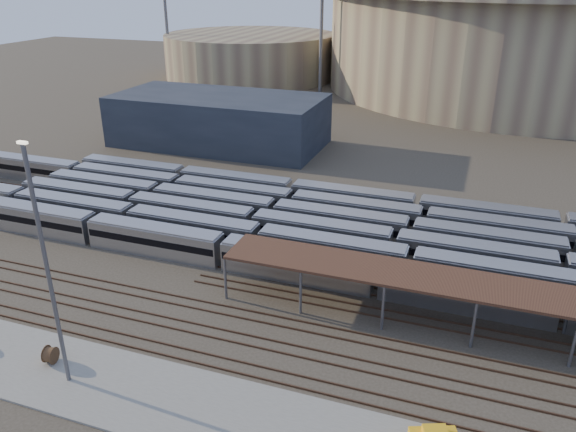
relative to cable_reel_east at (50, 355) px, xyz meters
The scene contains 13 objects.
ground 23.10m from the cable_reel_east, 38.01° to the left, with size 420.00×420.00×0.00m, color #383026.
apron 13.24m from the cable_reel_east, ahead, with size 50.00×9.00×0.20m, color gray.
subway_trains 38.75m from the cable_reel_east, 57.61° to the left, with size 129.62×23.90×3.60m.
inspection_shed 44.30m from the cable_reel_east, 24.38° to the left, with size 60.30×6.00×5.30m.
empty_tracks 20.41m from the cable_reel_east, 26.87° to the left, with size 170.00×9.62×0.18m.
stadium 160.89m from the cable_reel_east, 74.36° to the left, with size 124.00×124.00×32.50m.
secondary_arena 150.27m from the cable_reel_east, 106.17° to the left, with size 56.00×56.00×14.00m, color gray.
service_building 71.34m from the cable_reel_east, 103.65° to the left, with size 42.00×20.00×10.00m, color #1E232D.
floodlight_0 126.31m from the cable_reel_east, 95.43° to the left, with size 4.00×1.00×38.40m.
floodlight_1 151.21m from the cable_reel_east, 116.46° to the left, with size 4.00×1.00×38.40m.
floodlight_3 175.51m from the cable_reel_east, 87.31° to the left, with size 4.00×1.00×38.40m.
cable_reel_east is the anchor object (origin of this frame).
yard_light_pole 10.60m from the cable_reel_east, 25.07° to the right, with size 0.80×0.36×21.51m.
Camera 1 is at (16.16, -46.02, 33.02)m, focal length 35.00 mm.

